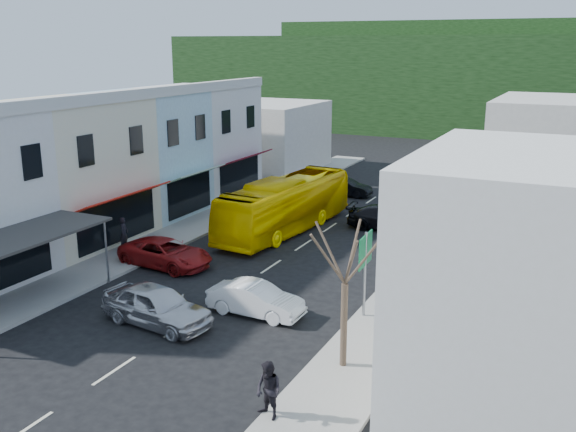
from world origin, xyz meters
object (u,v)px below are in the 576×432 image
object	(u,v)px
pedestrian_left	(124,235)
traffic_signal	(487,155)
car_silver	(157,308)
direction_sign	(365,276)
street_tree	(345,284)
car_white	(256,299)
car_red	(166,253)
pedestrian_right	(269,392)
bus	(286,206)

from	to	relation	value
pedestrian_left	traffic_signal	size ratio (longest dim) A/B	0.35
car_silver	direction_sign	size ratio (longest dim) A/B	1.17
street_tree	car_white	bearing A→B (deg)	150.92
car_red	pedestrian_right	world-z (taller)	pedestrian_right
traffic_signal	street_tree	bearing A→B (deg)	95.29
pedestrian_left	pedestrian_right	bearing A→B (deg)	-147.44
bus	car_silver	bearing A→B (deg)	-80.12
car_red	car_white	bearing A→B (deg)	-110.59
pedestrian_left	pedestrian_right	distance (m)	18.32
car_red	traffic_signal	bearing A→B (deg)	-17.77
car_red	traffic_signal	size ratio (longest dim) A/B	0.95
pedestrian_right	direction_sign	world-z (taller)	direction_sign
car_red	street_tree	size ratio (longest dim) A/B	0.72
car_silver	car_red	distance (m)	7.14
car_silver	bus	bearing A→B (deg)	11.79
car_silver	car_white	distance (m)	4.07
pedestrian_left	pedestrian_right	world-z (taller)	same
car_silver	pedestrian_right	distance (m)	8.41
pedestrian_left	direction_sign	xyz separation A→B (m)	(14.68, -2.70, 0.87)
direction_sign	pedestrian_right	bearing A→B (deg)	-92.93
direction_sign	traffic_signal	xyz separation A→B (m)	(0.21, 29.27, 0.55)
car_white	street_tree	distance (m)	6.21
car_silver	car_red	world-z (taller)	same
car_white	pedestrian_right	xyz separation A→B (m)	(4.13, -6.81, 0.30)
bus	street_tree	distance (m)	17.33
bus	traffic_signal	distance (m)	21.00
car_white	traffic_signal	xyz separation A→B (m)	(4.43, 30.84, 1.72)
traffic_signal	car_silver	bearing A→B (deg)	81.61
street_tree	car_silver	bearing A→B (deg)	178.80
car_silver	pedestrian_left	bearing A→B (deg)	53.91
pedestrian_left	car_red	bearing A→B (deg)	-124.96
car_silver	pedestrian_left	xyz separation A→B (m)	(-7.32, 6.86, 0.30)
car_white	traffic_signal	size ratio (longest dim) A/B	0.91
street_tree	traffic_signal	size ratio (longest dim) A/B	1.31
bus	traffic_signal	bearing A→B (deg)	70.48
car_silver	car_red	bearing A→B (deg)	40.37
bus	car_red	size ratio (longest dim) A/B	2.52
direction_sign	street_tree	bearing A→B (deg)	-82.51
car_silver	street_tree	world-z (taller)	street_tree
direction_sign	street_tree	distance (m)	4.59
pedestrian_right	traffic_signal	size ratio (longest dim) A/B	0.35
pedestrian_right	direction_sign	size ratio (longest dim) A/B	0.45
bus	street_tree	size ratio (longest dim) A/B	1.82
car_red	pedestrian_right	bearing A→B (deg)	-127.36
car_silver	pedestrian_right	world-z (taller)	pedestrian_right
car_silver	car_white	size ratio (longest dim) A/B	1.00
car_white	pedestrian_left	xyz separation A→B (m)	(-10.46, 4.27, 0.30)
car_silver	car_white	world-z (taller)	same
bus	traffic_signal	xyz separation A→B (m)	(8.76, 19.07, 0.87)
pedestrian_left	direction_sign	size ratio (longest dim) A/B	0.45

